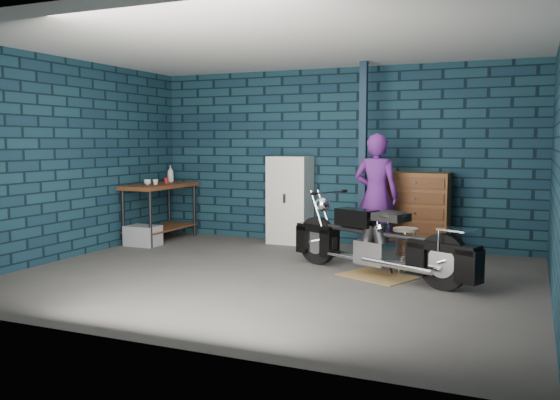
{
  "coord_description": "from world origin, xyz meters",
  "views": [
    {
      "loc": [
        2.8,
        -6.24,
        1.59
      ],
      "look_at": [
        -0.02,
        0.3,
        0.88
      ],
      "focal_mm": 38.0,
      "sensor_mm": 36.0,
      "label": 1
    }
  ],
  "objects_px": {
    "workbench": "(160,212)",
    "tool_chest": "(418,213)",
    "person": "(376,196)",
    "storage_bin": "(143,236)",
    "shop_stool": "(405,250)",
    "motorcycle": "(378,236)",
    "locker": "(290,200)"
  },
  "relations": [
    {
      "from": "storage_bin",
      "to": "locker",
      "type": "bearing_deg",
      "value": 28.86
    },
    {
      "from": "shop_stool",
      "to": "workbench",
      "type": "bearing_deg",
      "value": 168.91
    },
    {
      "from": "storage_bin",
      "to": "person",
      "type": "bearing_deg",
      "value": 8.94
    },
    {
      "from": "person",
      "to": "tool_chest",
      "type": "bearing_deg",
      "value": -129.81
    },
    {
      "from": "workbench",
      "to": "storage_bin",
      "type": "distance_m",
      "value": 0.58
    },
    {
      "from": "shop_stool",
      "to": "motorcycle",
      "type": "bearing_deg",
      "value": -128.07
    },
    {
      "from": "tool_chest",
      "to": "shop_stool",
      "type": "relative_size",
      "value": 2.1
    },
    {
      "from": "person",
      "to": "shop_stool",
      "type": "height_order",
      "value": "person"
    },
    {
      "from": "storage_bin",
      "to": "tool_chest",
      "type": "xyz_separation_m",
      "value": [
        3.95,
        1.09,
        0.42
      ]
    },
    {
      "from": "workbench",
      "to": "motorcycle",
      "type": "xyz_separation_m",
      "value": [
        3.82,
        -1.12,
        0.03
      ]
    },
    {
      "from": "person",
      "to": "storage_bin",
      "type": "xyz_separation_m",
      "value": [
        -3.48,
        -0.55,
        -0.69
      ]
    },
    {
      "from": "motorcycle",
      "to": "shop_stool",
      "type": "distance_m",
      "value": 0.46
    },
    {
      "from": "motorcycle",
      "to": "person",
      "type": "distance_m",
      "value": 1.27
    },
    {
      "from": "motorcycle",
      "to": "person",
      "type": "relative_size",
      "value": 1.29
    },
    {
      "from": "workbench",
      "to": "motorcycle",
      "type": "bearing_deg",
      "value": -16.34
    },
    {
      "from": "person",
      "to": "locker",
      "type": "distance_m",
      "value": 1.6
    },
    {
      "from": "storage_bin",
      "to": "locker",
      "type": "distance_m",
      "value": 2.32
    },
    {
      "from": "shop_stool",
      "to": "locker",
      "type": "bearing_deg",
      "value": 146.26
    },
    {
      "from": "motorcycle",
      "to": "person",
      "type": "height_order",
      "value": "person"
    },
    {
      "from": "motorcycle",
      "to": "tool_chest",
      "type": "relative_size",
      "value": 1.91
    },
    {
      "from": "workbench",
      "to": "person",
      "type": "bearing_deg",
      "value": 0.77
    },
    {
      "from": "person",
      "to": "motorcycle",
      "type": "bearing_deg",
      "value": 106.72
    },
    {
      "from": "motorcycle",
      "to": "tool_chest",
      "type": "xyz_separation_m",
      "value": [
        0.14,
        1.71,
        0.09
      ]
    },
    {
      "from": "person",
      "to": "shop_stool",
      "type": "bearing_deg",
      "value": 125.48
    },
    {
      "from": "workbench",
      "to": "storage_bin",
      "type": "bearing_deg",
      "value": -87.71
    },
    {
      "from": "workbench",
      "to": "locker",
      "type": "height_order",
      "value": "locker"
    },
    {
      "from": "tool_chest",
      "to": "shop_stool",
      "type": "height_order",
      "value": "tool_chest"
    },
    {
      "from": "person",
      "to": "tool_chest",
      "type": "distance_m",
      "value": 0.77
    },
    {
      "from": "workbench",
      "to": "tool_chest",
      "type": "xyz_separation_m",
      "value": [
        3.97,
        0.59,
        0.12
      ]
    },
    {
      "from": "person",
      "to": "locker",
      "type": "bearing_deg",
      "value": -18.82
    },
    {
      "from": "tool_chest",
      "to": "person",
      "type": "bearing_deg",
      "value": -130.89
    },
    {
      "from": "storage_bin",
      "to": "tool_chest",
      "type": "distance_m",
      "value": 4.12
    }
  ]
}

